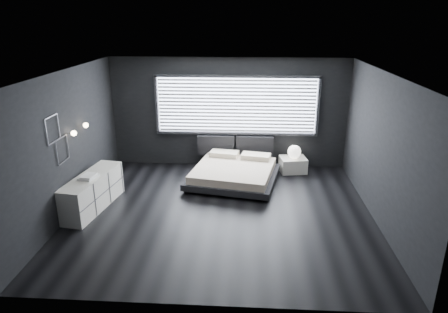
{
  "coord_description": "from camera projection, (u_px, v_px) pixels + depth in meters",
  "views": [
    {
      "loc": [
        0.5,
        -7.21,
        3.77
      ],
      "look_at": [
        0.0,
        0.85,
        0.9
      ],
      "focal_mm": 32.0,
      "sensor_mm": 36.0,
      "label": 1
    }
  ],
  "objects": [
    {
      "name": "window",
      "position": [
        236.0,
        106.0,
        10.06
      ],
      "size": [
        4.14,
        0.09,
        1.52
      ],
      "color": "white",
      "rests_on": "ground"
    },
    {
      "name": "sconce_near",
      "position": [
        74.0,
        133.0,
        7.75
      ],
      "size": [
        0.18,
        0.11,
        0.11
      ],
      "color": "silver",
      "rests_on": "ground"
    },
    {
      "name": "dresser",
      "position": [
        93.0,
        192.0,
        8.16
      ],
      "size": [
        0.76,
        1.83,
        0.71
      ],
      "color": "white",
      "rests_on": "ground"
    },
    {
      "name": "orb_lamp",
      "position": [
        294.0,
        152.0,
        9.99
      ],
      "size": [
        0.33,
        0.33,
        0.33
      ],
      "primitive_type": "sphere",
      "color": "white",
      "rests_on": "nightstand"
    },
    {
      "name": "sconce_far",
      "position": [
        86.0,
        125.0,
        8.32
      ],
      "size": [
        0.18,
        0.11,
        0.11
      ],
      "color": "silver",
      "rests_on": "ground"
    },
    {
      "name": "room",
      "position": [
        221.0,
        147.0,
        7.6
      ],
      "size": [
        6.04,
        6.0,
        2.8
      ],
      "color": "black",
      "rests_on": "ground"
    },
    {
      "name": "nightstand",
      "position": [
        293.0,
        165.0,
        10.12
      ],
      "size": [
        0.71,
        0.62,
        0.37
      ],
      "primitive_type": "cube",
      "rotation": [
        0.0,
        0.0,
        0.15
      ],
      "color": "white",
      "rests_on": "ground"
    },
    {
      "name": "wall_art_lower",
      "position": [
        63.0,
        150.0,
        7.5
      ],
      "size": [
        0.01,
        0.48,
        0.48
      ],
      "color": "#47474C",
      "rests_on": "ground"
    },
    {
      "name": "headboard",
      "position": [
        235.0,
        146.0,
        10.35
      ],
      "size": [
        1.96,
        0.16,
        0.52
      ],
      "color": "black",
      "rests_on": "ground"
    },
    {
      "name": "bed",
      "position": [
        234.0,
        172.0,
        9.47
      ],
      "size": [
        2.31,
        2.23,
        0.51
      ],
      "color": "black",
      "rests_on": "ground"
    },
    {
      "name": "book_stack",
      "position": [
        88.0,
        177.0,
        7.91
      ],
      "size": [
        0.36,
        0.42,
        0.08
      ],
      "color": "white",
      "rests_on": "dresser"
    },
    {
      "name": "wall_art_upper",
      "position": [
        53.0,
        129.0,
        7.11
      ],
      "size": [
        0.01,
        0.48,
        0.48
      ],
      "color": "#47474C",
      "rests_on": "ground"
    }
  ]
}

